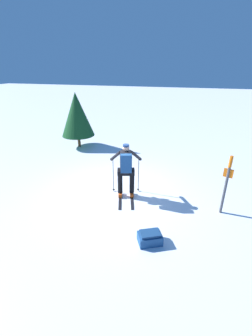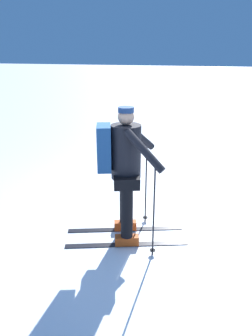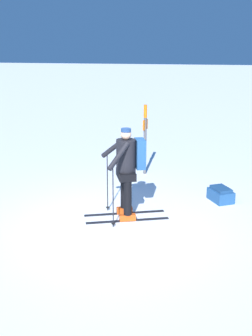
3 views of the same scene
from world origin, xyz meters
The scene contains 5 objects.
ground_plane centered at (0.00, 0.00, 0.00)m, with size 80.00×80.00×0.00m, color white.
skier centered at (0.43, -0.17, 1.01)m, with size 1.05×1.63×1.73m.
dropped_backpack centered at (1.54, -1.98, 0.14)m, with size 0.65×0.57×0.30m.
trail_marker centered at (3.24, -0.23, 1.02)m, with size 0.23×0.10×1.72m.
pine_tree centered at (-3.25, 3.84, 1.63)m, with size 1.61×1.61×2.68m.
Camera 1 is at (2.15, -6.05, 3.80)m, focal length 24.00 mm.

